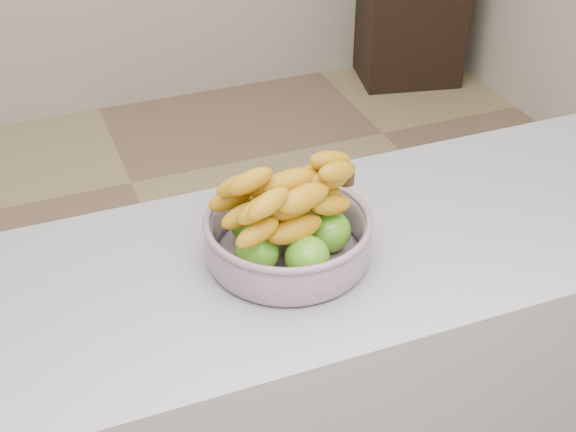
{
  "coord_description": "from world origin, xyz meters",
  "views": [
    {
      "loc": [
        -0.45,
        -1.79,
        1.87
      ],
      "look_at": [
        0.01,
        -0.61,
        1.0
      ],
      "focal_mm": 50.0,
      "sensor_mm": 36.0,
      "label": 1
    }
  ],
  "objects": [
    {
      "name": "fruit_bowl",
      "position": [
        0.01,
        -0.61,
        0.97
      ],
      "size": [
        0.33,
        0.33,
        0.2
      ],
      "rotation": [
        0.0,
        0.0,
        0.08
      ],
      "color": "#9CABBB",
      "rests_on": "counter"
    },
    {
      "name": "ground",
      "position": [
        0.0,
        0.0,
        0.0
      ],
      "size": [
        4.0,
        4.0,
        0.0
      ],
      "primitive_type": "plane",
      "color": "#98865D",
      "rests_on": "ground"
    },
    {
      "name": "counter",
      "position": [
        0.0,
        -0.61,
        0.45
      ],
      "size": [
        2.0,
        0.6,
        0.9
      ],
      "primitive_type": "cube",
      "color": "gray",
      "rests_on": "ground"
    }
  ]
}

